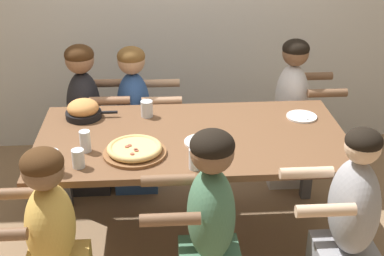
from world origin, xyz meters
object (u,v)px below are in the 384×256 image
Objects in this scene: skillet_bowl at (83,110)px; drinking_glass_e at (85,142)px; empty_plate_b at (201,142)px; diner_far_right at (290,118)px; diner_near_left at (53,251)px; diner_near_center at (210,238)px; diner_far_left at (86,124)px; diner_far_midleft at (135,124)px; diner_near_right at (348,236)px; pizza_board_main at (135,150)px; drinking_glass_a at (78,158)px; empty_plate_a at (302,117)px; drinking_glass_b at (195,160)px; drinking_glass_c at (147,110)px; drinking_glass_d at (54,162)px.

drinking_glass_e is at bearing -82.11° from skillet_bowl.
diner_far_right reaches higher than empty_plate_b.
skillet_bowl is 0.47m from drinking_glass_e.
diner_near_center is at bearing -90.00° from diner_near_left.
diner_near_left is at bearing -102.81° from drinking_glass_e.
diner_far_left reaches higher than skillet_bowl.
diner_far_midleft is (0.37, 1.42, 0.01)m from diner_near_left.
diner_near_right reaches higher than skillet_bowl.
pizza_board_main is 0.32m from drinking_glass_a.
diner_far_midleft is at bearing 155.83° from empty_plate_a.
drinking_glass_b is 1.36m from diner_far_left.
drinking_glass_c is (0.07, 0.52, 0.02)m from pizza_board_main.
pizza_board_main is 2.86× the size of drinking_glass_e.
drinking_glass_d is 1.04× the size of drinking_glass_e.
empty_plate_b is 1.95× the size of drinking_glass_a.
diner_far_midleft reaches higher than drinking_glass_a.
diner_near_left reaches higher than empty_plate_b.
diner_near_center is 1.01× the size of diner_far_left.
diner_near_center is 1.61m from diner_far_right.
drinking_glass_d reaches higher than drinking_glass_c.
diner_near_center is 0.72m from diner_near_right.
empty_plate_a is at bearing 1.94° from diner_near_right.
diner_near_center is 1.62m from diner_far_left.
drinking_glass_e reaches higher than drinking_glass_c.
drinking_glass_c is (-0.26, 0.70, -0.01)m from drinking_glass_b.
drinking_glass_d is at bearing -157.72° from pizza_board_main.
drinking_glass_a is at bearing -119.60° from drinking_glass_c.
diner_far_right is (1.07, 0.41, -0.29)m from drinking_glass_c.
skillet_bowl is 1.56m from diner_far_right.
diner_near_center is (0.73, -1.02, -0.28)m from skillet_bowl.
drinking_glass_e is 1.69m from diner_far_right.
drinking_glass_a is 0.90× the size of drinking_glass_b.
drinking_glass_c reaches higher than drinking_glass_a.
diner_near_left is 0.97× the size of diner_far_midleft.
skillet_bowl reaches higher than pizza_board_main.
diner_far_midleft reaches higher than pizza_board_main.
skillet_bowl is 1.28m from diner_near_center.
diner_near_right is (1.52, -0.32, -0.31)m from drinking_glass_d.
empty_plate_a is 0.17× the size of diner_far_left.
diner_near_center is at bearing -28.59° from drinking_glass_a.
drinking_glass_a is 0.50m from diner_near_left.
empty_plate_a is 0.56m from diner_far_right.
drinking_glass_e reaches higher than empty_plate_a.
drinking_glass_b is 0.10× the size of diner_near_center.
diner_far_midleft is at bearing 92.27° from pizza_board_main.
diner_near_center is at bearing 16.42° from diner_far_midleft.
pizza_board_main is 1.04m from diner_far_left.
skillet_bowl is at bearing 7.20° from diner_far_left.
drinking_glass_c is 0.09× the size of diner_near_center.
drinking_glass_d is 1.93m from diner_far_right.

